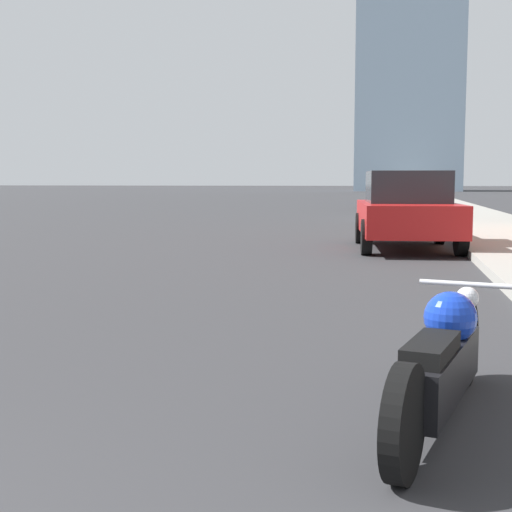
{
  "coord_description": "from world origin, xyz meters",
  "views": [
    {
      "loc": [
        2.96,
        -0.94,
        1.45
      ],
      "look_at": [
        1.75,
        5.53,
        0.75
      ],
      "focal_mm": 50.0,
      "sensor_mm": 36.0,
      "label": 1
    }
  ],
  "objects_px": {
    "parked_car_silver": "(395,198)",
    "parked_car_blue": "(394,189)",
    "parked_car_black": "(395,193)",
    "motorcycle": "(442,361)",
    "parked_car_red": "(406,210)"
  },
  "relations": [
    {
      "from": "motorcycle",
      "to": "parked_car_blue",
      "type": "bearing_deg",
      "value": 104.64
    },
    {
      "from": "parked_car_red",
      "to": "parked_car_black",
      "type": "height_order",
      "value": "parked_car_black"
    },
    {
      "from": "parked_car_blue",
      "to": "motorcycle",
      "type": "bearing_deg",
      "value": -92.01
    },
    {
      "from": "motorcycle",
      "to": "parked_car_black",
      "type": "distance_m",
      "value": 33.46
    },
    {
      "from": "parked_car_black",
      "to": "parked_car_red",
      "type": "bearing_deg",
      "value": -86.1
    },
    {
      "from": "motorcycle",
      "to": "parked_car_black",
      "type": "xyz_separation_m",
      "value": [
        -0.08,
        33.46,
        0.46
      ]
    },
    {
      "from": "parked_car_silver",
      "to": "parked_car_blue",
      "type": "bearing_deg",
      "value": 84.12
    },
    {
      "from": "parked_car_red",
      "to": "parked_car_blue",
      "type": "bearing_deg",
      "value": 85.18
    },
    {
      "from": "parked_car_black",
      "to": "parked_car_blue",
      "type": "relative_size",
      "value": 1.05
    },
    {
      "from": "parked_car_black",
      "to": "motorcycle",
      "type": "bearing_deg",
      "value": -86.23
    },
    {
      "from": "motorcycle",
      "to": "parked_car_red",
      "type": "xyz_separation_m",
      "value": [
        0.02,
        11.07,
        0.46
      ]
    },
    {
      "from": "parked_car_silver",
      "to": "parked_car_black",
      "type": "bearing_deg",
      "value": 84.06
    },
    {
      "from": "parked_car_red",
      "to": "parked_car_silver",
      "type": "relative_size",
      "value": 1.01
    },
    {
      "from": "parked_car_red",
      "to": "parked_car_silver",
      "type": "xyz_separation_m",
      "value": [
        -0.16,
        11.61,
        -0.01
      ]
    },
    {
      "from": "parked_car_silver",
      "to": "parked_car_black",
      "type": "xyz_separation_m",
      "value": [
        0.06,
        10.78,
        0.01
      ]
    }
  ]
}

